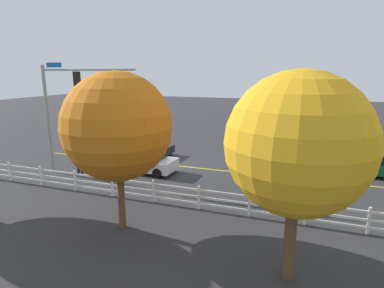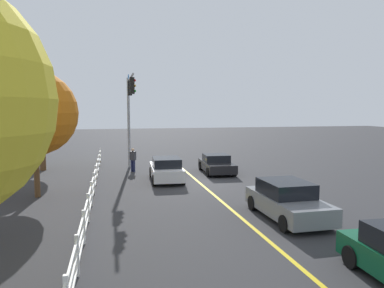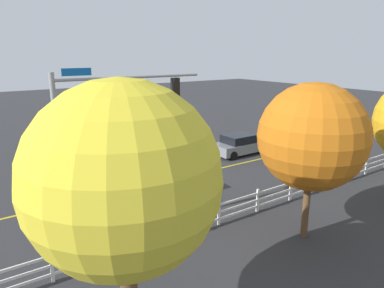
% 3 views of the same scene
% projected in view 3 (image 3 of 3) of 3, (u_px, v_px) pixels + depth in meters
% --- Properties ---
extents(ground_plane, '(120.00, 120.00, 0.00)m').
position_uv_depth(ground_plane, '(162.00, 182.00, 20.84)').
color(ground_plane, '#2D2D30').
extents(lane_center_stripe, '(28.00, 0.16, 0.01)m').
position_uv_depth(lane_center_stripe, '(215.00, 169.00, 23.02)').
color(lane_center_stripe, gold).
rests_on(lane_center_stripe, ground_plane).
extents(signal_assembly, '(6.44, 0.38, 6.89)m').
position_uv_depth(signal_assembly, '(105.00, 120.00, 14.00)').
color(signal_assembly, gray).
rests_on(signal_assembly, ground_plane).
extents(car_0, '(4.26, 2.08, 1.46)m').
position_uv_depth(car_0, '(164.00, 183.00, 18.69)').
color(car_0, silver).
rests_on(car_0, ground_plane).
extents(car_1, '(4.39, 2.07, 1.52)m').
position_uv_depth(car_1, '(240.00, 145.00, 26.37)').
color(car_1, slate).
rests_on(car_1, ground_plane).
extents(car_2, '(4.36, 1.99, 1.46)m').
position_uv_depth(car_2, '(291.00, 134.00, 29.96)').
color(car_2, '#0C4C2D').
rests_on(car_2, ground_plane).
extents(car_3, '(4.13, 2.16, 1.29)m').
position_uv_depth(car_3, '(103.00, 172.00, 20.71)').
color(car_3, black).
rests_on(car_3, ground_plane).
extents(pedestrian, '(0.47, 0.46, 1.69)m').
position_uv_depth(pedestrian, '(112.00, 208.00, 15.18)').
color(pedestrian, '#191E3F').
rests_on(pedestrian, ground_plane).
extents(white_rail_fence, '(26.10, 0.10, 1.15)m').
position_uv_depth(white_rail_fence, '(275.00, 194.00, 17.46)').
color(white_rail_fence, white).
rests_on(white_rail_fence, ground_plane).
extents(tree_1, '(4.58, 4.58, 6.96)m').
position_uv_depth(tree_1, '(123.00, 179.00, 8.00)').
color(tree_1, brown).
rests_on(tree_1, ground_plane).
extents(tree_3, '(4.25, 4.25, 6.39)m').
position_uv_depth(tree_3, '(312.00, 137.00, 13.65)').
color(tree_3, brown).
rests_on(tree_3, ground_plane).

